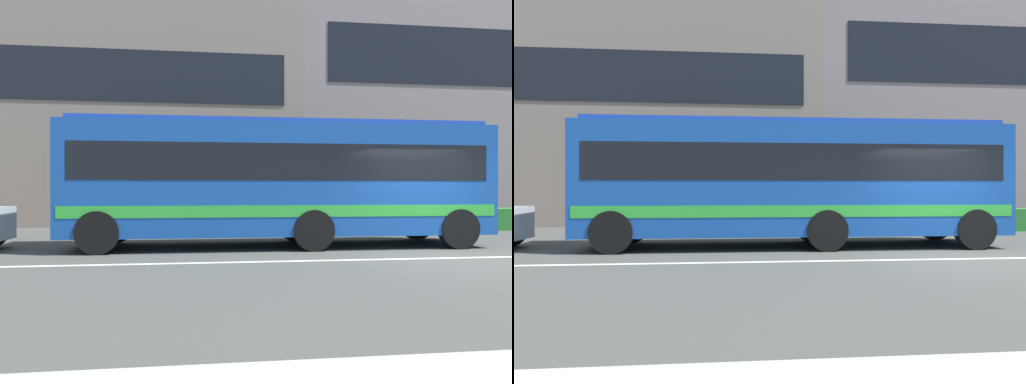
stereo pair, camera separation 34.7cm
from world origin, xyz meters
The scene contains 6 objects.
ground_plane centered at (0.00, 0.00, 0.00)m, with size 160.00×160.00×0.00m, color #464642.
lane_centre_line centered at (0.00, 0.00, 0.00)m, with size 60.00×0.16×0.01m, color silver.
hedge_row_far centered at (1.66, 6.72, 0.40)m, with size 14.95×1.10×0.80m, color #2A732B.
apartment_block_left centered at (-11.84, 15.52, 5.24)m, with size 21.75×11.57×10.48m.
apartment_block_right centered at (11.89, 15.52, 6.35)m, with size 25.72×11.57×12.69m.
transit_bus centered at (-3.34, 2.66, 1.78)m, with size 10.82×2.62×3.24m.
Camera 2 is at (-5.17, -9.51, 1.47)m, focal length 32.75 mm.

